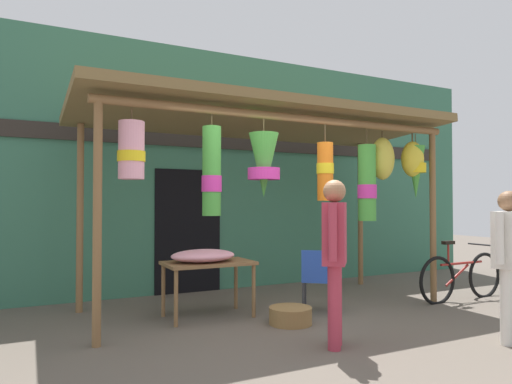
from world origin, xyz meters
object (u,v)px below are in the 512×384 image
Objects in this scene: folding_chair at (317,275)px; vendor_in_orange at (335,248)px; display_table at (208,268)px; parked_bicycle at (462,277)px; customer_foreground at (510,253)px; flower_heap_on_table at (205,256)px; wicker_basket_by_table at (290,316)px.

folding_chair is 1.48m from vendor_in_orange.
parked_bicycle reaches higher than display_table.
customer_foreground reaches higher than display_table.
vendor_in_orange reaches higher than folding_chair.
parked_bicycle reaches higher than folding_chair.
flower_heap_on_table is 0.47× the size of parked_bicycle.
folding_chair is (1.33, -0.50, -0.12)m from display_table.
display_table is at bearing 134.65° from wicker_basket_by_table.
folding_chair is 1.63× the size of wicker_basket_by_table.
customer_foreground is at bearing -22.55° from vendor_in_orange.
flower_heap_on_table is at bearing -161.95° from display_table.
vendor_in_orange is (-0.06, -0.97, 0.90)m from wicker_basket_by_table.
wicker_basket_by_table is 0.31× the size of vendor_in_orange.
display_table is 0.64× the size of parked_bicycle.
flower_heap_on_table is 3.90m from parked_bicycle.
customer_foreground is (1.65, -1.68, 0.83)m from wicker_basket_by_table.
parked_bicycle is 1.11× the size of customer_foreground.
display_table is 1.91m from vendor_in_orange.
display_table is 0.18m from flower_heap_on_table.
folding_chair is 2.44m from parked_bicycle.
folding_chair is 0.53× the size of customer_foreground.
display_table is 0.71× the size of customer_foreground.
flower_heap_on_table is 1.61× the size of wicker_basket_by_table.
parked_bicycle is at bearing 17.92° from vendor_in_orange.
vendor_in_orange is (0.70, -1.74, 0.38)m from display_table.
customer_foreground is at bearing -44.57° from flower_heap_on_table.
vendor_in_orange is at bearing -66.20° from flower_heap_on_table.
customer_foreground is (1.71, -0.71, -0.07)m from vendor_in_orange.
display_table is 1.35× the size of flower_heap_on_table.
wicker_basket_by_table is 1.32m from vendor_in_orange.
display_table is 3.84m from parked_bicycle.
flower_heap_on_table is 1.89m from vendor_in_orange.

